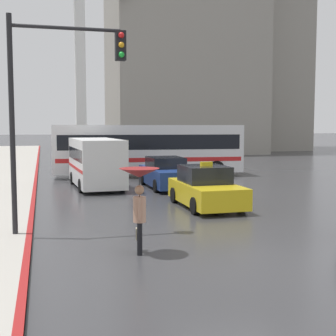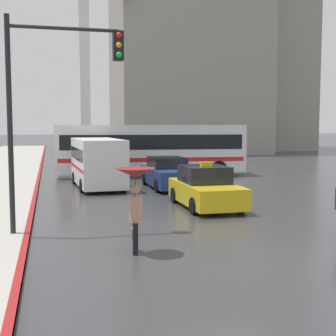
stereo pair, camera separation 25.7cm
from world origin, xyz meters
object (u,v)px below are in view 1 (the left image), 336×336
(taxi, at_px, (206,189))
(traffic_light, at_px, (57,86))
(pedestrian_with_umbrella, at_px, (139,187))
(ambulance_van, at_px, (96,161))
(city_bus, at_px, (148,148))
(sedan_red, at_px, (166,174))
(monument_cross, at_px, (80,25))

(taxi, relative_size, traffic_light, 0.70)
(pedestrian_with_umbrella, distance_m, traffic_light, 3.86)
(ambulance_van, relative_size, pedestrian_with_umbrella, 2.72)
(taxi, relative_size, pedestrian_with_umbrella, 2.03)
(traffic_light, bearing_deg, ambulance_van, 78.06)
(city_bus, bearing_deg, taxi, 3.34)
(sedan_red, bearing_deg, city_bus, -93.27)
(monument_cross, bearing_deg, pedestrian_with_umbrella, -92.30)
(ambulance_van, bearing_deg, sedan_red, 159.71)
(traffic_light, distance_m, monument_cross, 31.74)
(city_bus, bearing_deg, sedan_red, 1.51)
(pedestrian_with_umbrella, xyz_separation_m, monument_cross, (1.32, 32.97, 10.44))
(sedan_red, relative_size, traffic_light, 0.77)
(ambulance_van, xyz_separation_m, city_bus, (3.59, 4.30, 0.38))
(taxi, bearing_deg, sedan_red, -89.69)
(taxi, height_order, city_bus, city_bus)
(pedestrian_with_umbrella, bearing_deg, ambulance_van, 11.47)
(ambulance_van, relative_size, city_bus, 0.49)
(pedestrian_with_umbrella, distance_m, monument_cross, 34.61)
(sedan_red, height_order, city_bus, city_bus)
(sedan_red, xyz_separation_m, city_bus, (0.30, 5.32, 1.01))
(city_bus, xyz_separation_m, pedestrian_with_umbrella, (-3.92, -16.52, -0.10))
(city_bus, height_order, monument_cross, monument_cross)
(ambulance_van, bearing_deg, traffic_light, 75.07)
(sedan_red, distance_m, monument_cross, 24.65)
(city_bus, xyz_separation_m, traffic_light, (-5.66, -14.13, 2.37))
(taxi, height_order, sedan_red, taxi)
(traffic_light, xyz_separation_m, monument_cross, (3.06, 30.57, 7.96))
(taxi, xyz_separation_m, city_bus, (0.27, 10.91, 1.00))
(sedan_red, relative_size, monument_cross, 0.21)
(city_bus, bearing_deg, traffic_light, -17.06)
(city_bus, relative_size, monument_cross, 0.53)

